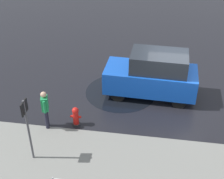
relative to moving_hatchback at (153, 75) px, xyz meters
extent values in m
plane|color=black|center=(-0.99, 0.26, -1.03)|extent=(60.00, 60.00, 0.00)
cube|color=slate|center=(-0.99, 4.46, -1.01)|extent=(24.00, 3.20, 0.04)
cube|color=blue|center=(0.09, 0.00, -0.23)|extent=(3.96, 1.85, 0.99)
cube|color=#1E232B|center=(-0.22, 0.01, 0.65)|extent=(2.40, 1.59, 0.77)
cylinder|color=black|center=(1.40, 0.66, -0.73)|extent=(0.61, 0.24, 0.60)
cylinder|color=black|center=(1.35, -0.77, -0.73)|extent=(0.61, 0.24, 0.60)
cylinder|color=black|center=(-1.17, 0.76, -0.73)|extent=(0.61, 0.24, 0.60)
cylinder|color=black|center=(-1.23, -0.67, -0.73)|extent=(0.61, 0.24, 0.60)
cylinder|color=red|center=(2.78, 2.53, -0.72)|extent=(0.22, 0.22, 0.62)
sphere|color=red|center=(2.78, 2.53, -0.35)|extent=(0.26, 0.26, 0.26)
cylinder|color=red|center=(2.62, 2.53, -0.64)|extent=(0.10, 0.09, 0.09)
cylinder|color=red|center=(2.94, 2.53, -0.64)|extent=(0.10, 0.09, 0.09)
cylinder|color=#2D2D2D|center=(2.78, 2.53, -1.00)|extent=(0.31, 0.31, 0.06)
cube|color=#1E8C4C|center=(3.82, 2.85, 0.10)|extent=(0.34, 0.41, 0.55)
sphere|color=tan|center=(3.82, 2.85, 0.48)|extent=(0.22, 0.22, 0.22)
cylinder|color=#1E1E2D|center=(3.85, 2.77, -0.60)|extent=(0.13, 0.13, 0.85)
cylinder|color=#1E1E2D|center=(3.79, 2.94, -0.60)|extent=(0.13, 0.13, 0.85)
cylinder|color=#1E8C4C|center=(3.89, 2.62, 0.10)|extent=(0.09, 0.09, 0.50)
cylinder|color=#1E8C4C|center=(3.75, 3.08, 0.10)|extent=(0.09, 0.09, 0.50)
cylinder|color=#4C4C51|center=(3.77, 4.51, 0.17)|extent=(0.07, 0.07, 2.40)
cube|color=black|center=(3.77, 4.51, 1.12)|extent=(0.04, 0.44, 0.44)
cylinder|color=black|center=(1.37, 0.00, -1.02)|extent=(3.17, 3.17, 0.01)
camera|label=1|loc=(-0.03, 11.64, 6.74)|focal=50.00mm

